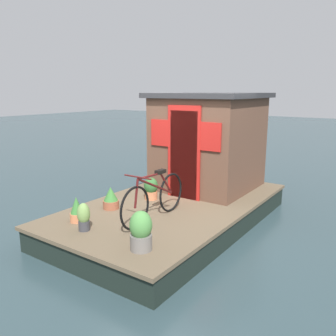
{
  "coord_description": "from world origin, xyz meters",
  "views": [
    {
      "loc": [
        -5.23,
        -3.51,
        2.49
      ],
      "look_at": [
        -0.2,
        0.0,
        1.13
      ],
      "focal_mm": 37.22,
      "sensor_mm": 36.0,
      "label": 1
    }
  ],
  "objects_px": {
    "potted_plant_lavender": "(77,210)",
    "potted_plant_ivy": "(151,188)",
    "potted_plant_basil": "(141,231)",
    "potted_plant_mint": "(111,198)",
    "houseboat_cabin": "(209,141)",
    "potted_plant_succulent": "(84,217)",
    "bicycle": "(154,197)"
  },
  "relations": [
    {
      "from": "potted_plant_lavender",
      "to": "potted_plant_ivy",
      "type": "distance_m",
      "value": 1.65
    },
    {
      "from": "potted_plant_lavender",
      "to": "potted_plant_basil",
      "type": "height_order",
      "value": "potted_plant_basil"
    },
    {
      "from": "potted_plant_basil",
      "to": "potted_plant_mint",
      "type": "relative_size",
      "value": 1.35
    },
    {
      "from": "houseboat_cabin",
      "to": "potted_plant_ivy",
      "type": "xyz_separation_m",
      "value": [
        -1.42,
        0.47,
        -0.81
      ]
    },
    {
      "from": "potted_plant_succulent",
      "to": "potted_plant_basil",
      "type": "xyz_separation_m",
      "value": [
        -0.02,
        -1.12,
        0.05
      ]
    },
    {
      "from": "houseboat_cabin",
      "to": "potted_plant_mint",
      "type": "distance_m",
      "value": 2.52
    },
    {
      "from": "potted_plant_basil",
      "to": "potted_plant_succulent",
      "type": "bearing_deg",
      "value": 89.2
    },
    {
      "from": "houseboat_cabin",
      "to": "potted_plant_succulent",
      "type": "distance_m",
      "value": 3.34
    },
    {
      "from": "bicycle",
      "to": "potted_plant_mint",
      "type": "relative_size",
      "value": 4.2
    },
    {
      "from": "bicycle",
      "to": "potted_plant_ivy",
      "type": "height_order",
      "value": "bicycle"
    },
    {
      "from": "bicycle",
      "to": "potted_plant_lavender",
      "type": "bearing_deg",
      "value": 129.04
    },
    {
      "from": "potted_plant_basil",
      "to": "potted_plant_mint",
      "type": "bearing_deg",
      "value": 56.8
    },
    {
      "from": "houseboat_cabin",
      "to": "bicycle",
      "type": "bearing_deg",
      "value": -173.75
    },
    {
      "from": "potted_plant_basil",
      "to": "potted_plant_mint",
      "type": "height_order",
      "value": "potted_plant_basil"
    },
    {
      "from": "potted_plant_ivy",
      "to": "potted_plant_mint",
      "type": "height_order",
      "value": "potted_plant_ivy"
    },
    {
      "from": "potted_plant_succulent",
      "to": "potted_plant_lavender",
      "type": "distance_m",
      "value": 0.41
    },
    {
      "from": "potted_plant_ivy",
      "to": "potted_plant_succulent",
      "type": "bearing_deg",
      "value": -176.11
    },
    {
      "from": "houseboat_cabin",
      "to": "potted_plant_basil",
      "type": "bearing_deg",
      "value": -166.65
    },
    {
      "from": "potted_plant_lavender",
      "to": "potted_plant_basil",
      "type": "distance_m",
      "value": 1.5
    },
    {
      "from": "bicycle",
      "to": "potted_plant_mint",
      "type": "height_order",
      "value": "bicycle"
    },
    {
      "from": "potted_plant_succulent",
      "to": "potted_plant_lavender",
      "type": "bearing_deg",
      "value": 63.89
    },
    {
      "from": "bicycle",
      "to": "potted_plant_basil",
      "type": "bearing_deg",
      "value": -152.02
    },
    {
      "from": "potted_plant_lavender",
      "to": "houseboat_cabin",
      "type": "bearing_deg",
      "value": -13.32
    },
    {
      "from": "potted_plant_succulent",
      "to": "potted_plant_basil",
      "type": "bearing_deg",
      "value": -90.8
    },
    {
      "from": "potted_plant_succulent",
      "to": "potted_plant_ivy",
      "type": "height_order",
      "value": "same"
    },
    {
      "from": "potted_plant_succulent",
      "to": "potted_plant_basil",
      "type": "relative_size",
      "value": 0.8
    },
    {
      "from": "bicycle",
      "to": "potted_plant_succulent",
      "type": "relative_size",
      "value": 3.9
    },
    {
      "from": "potted_plant_lavender",
      "to": "potted_plant_basil",
      "type": "bearing_deg",
      "value": -97.53
    },
    {
      "from": "houseboat_cabin",
      "to": "potted_plant_succulent",
      "type": "bearing_deg",
      "value": 173.79
    },
    {
      "from": "potted_plant_succulent",
      "to": "potted_plant_ivy",
      "type": "xyz_separation_m",
      "value": [
        1.81,
        0.12,
        -0.0
      ]
    },
    {
      "from": "houseboat_cabin",
      "to": "potted_plant_mint",
      "type": "bearing_deg",
      "value": 162.25
    },
    {
      "from": "houseboat_cabin",
      "to": "potted_plant_basil",
      "type": "distance_m",
      "value": 3.42
    }
  ]
}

